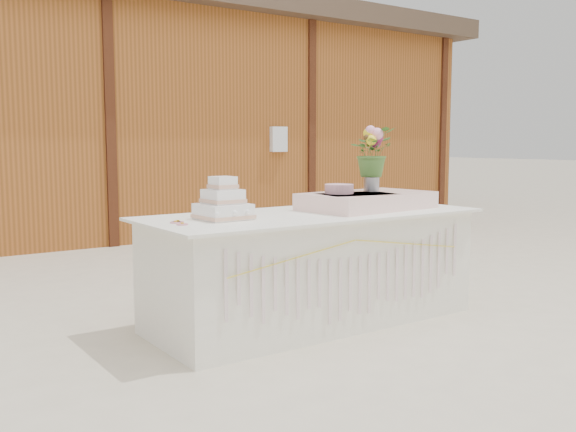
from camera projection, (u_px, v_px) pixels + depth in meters
The scene contains 9 objects.
ground at pixel (312, 321), 4.53m from camera, with size 80.00×80.00×0.00m, color beige.
barn at pixel (61, 113), 9.22m from camera, with size 12.60×4.60×3.30m.
cake_table at pixel (313, 267), 4.49m from camera, with size 2.40×1.00×0.77m.
wedding_cake at pixel (223, 205), 4.06m from camera, with size 0.32×0.32×0.27m.
pink_cake_stand at pixel (339, 196), 4.59m from camera, with size 0.26×0.26×0.19m.
satin_runner at pixel (367, 201), 4.70m from camera, with size 0.97×0.56×0.12m, color #FFD3CD.
flower_vase at pixel (371, 181), 4.79m from camera, with size 0.12×0.12×0.16m, color #A9A9AD.
bouquet at pixel (372, 145), 4.76m from camera, with size 0.33×0.29×0.37m, color #44712D.
loose_flowers at pixel (176, 221), 3.90m from camera, with size 0.14×0.34×0.02m, color pink, non-canonical shape.
Camera 1 is at (-2.67, -3.52, 1.26)m, focal length 40.00 mm.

